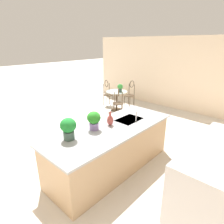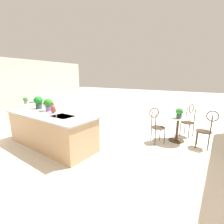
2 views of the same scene
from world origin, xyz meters
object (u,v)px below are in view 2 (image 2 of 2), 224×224
Objects in this scene: potted_plant_on_table at (179,113)px; potted_plant_on_desk at (25,100)px; potted_plant_counter_far at (38,102)px; chair_toward_desk at (189,119)px; writing_desk at (33,108)px; chair_near_window at (157,124)px; vase_on_counter at (53,109)px; potted_plant_counter_near at (48,104)px; bistro_table at (177,127)px; chair_by_island at (207,128)px; keyboard at (34,102)px.

potted_plant_on_table is 6.19m from potted_plant_on_desk.
potted_plant_on_desk is (6.06, 1.24, -0.00)m from potted_plant_on_table.
potted_plant_on_desk is (2.38, -0.76, -0.23)m from potted_plant_counter_far.
chair_toward_desk is 6.54m from writing_desk.
chair_near_window is 3.62× the size of vase_on_counter.
potted_plant_on_desk is (6.21, 2.02, 0.33)m from chair_toward_desk.
potted_plant_on_table is 3.73m from potted_plant_counter_near.
potted_plant_counter_far reaches higher than bistro_table.
bistro_table is 0.68m from chair_near_window.
chair_by_island is at bearing 173.77° from bistro_table.
potted_plant_counter_near is at bearing 32.79° from potted_plant_on_table.
potted_plant_counter_far reaches higher than chair_by_island.
chair_toward_desk reaches higher than keyboard.
potted_plant_on_table is at bearing -147.21° from potted_plant_counter_near.
chair_by_island is 6.89m from potted_plant_on_desk.
potted_plant_counter_far is at bearing -7.19° from vase_on_counter.
potted_plant_on_desk is at bearing 11.53° from potted_plant_on_table.
chair_toward_desk is at bearing -135.32° from vase_on_counter.
bistro_table is at bearing -6.23° from chair_by_island.
chair_toward_desk is at bearing -105.82° from bistro_table.
bistro_table is 1.82× the size of keyboard.
keyboard is at bearing 8.50° from bistro_table.
vase_on_counter is at bearing 37.13° from potted_plant_on_table.
chair_near_window is 2.91× the size of potted_plant_counter_near.
potted_plant_counter_near is 1.24× the size of potted_plant_on_desk.
bistro_table is 0.48m from potted_plant_on_table.
keyboard is 2.82m from potted_plant_counter_far.
potted_plant_counter_near is (2.62, 1.67, 0.55)m from chair_near_window.
potted_plant_counter_near reaches higher than bistro_table.
chair_toward_desk is 3.62× the size of potted_plant_on_table.
vase_on_counter is (-3.40, 1.22, 0.52)m from writing_desk.
keyboard is (6.90, 0.84, 0.18)m from chair_by_island.
potted_plant_on_table is (-0.51, -0.35, 0.33)m from chair_near_window.
potted_plant_counter_near is 1.24× the size of vase_on_counter.
bistro_table is at bearing -72.93° from potted_plant_on_table.
keyboard is 3.33m from potted_plant_counter_near.
chair_toward_desk is (0.55, -0.73, 0.00)m from chair_by_island.
potted_plant_counter_far reaches higher than writing_desk.
potted_plant_on_table is at bearing 107.07° from bistro_table.
potted_plant_on_desk is at bearing -14.92° from potted_plant_counter_near.
bistro_table is 0.77× the size of chair_by_island.
potted_plant_counter_far is (-2.50, 1.11, 0.63)m from writing_desk.
potted_plant_on_table is (0.70, 0.05, 0.33)m from chair_by_island.
potted_plant_counter_far is (3.83, 2.78, 0.57)m from chair_toward_desk.
writing_desk is at bearing -71.08° from potted_plant_on_desk.
keyboard is at bearing -25.56° from potted_plant_counter_far.
writing_desk is at bearing 14.83° from chair_toward_desk.
potted_plant_on_desk is (2.93, -0.78, -0.22)m from potted_plant_counter_near.
potted_plant_counter_near is (3.13, 2.02, 0.22)m from potted_plant_on_table.
chair_near_window is at bearing -142.33° from vase_on_counter.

